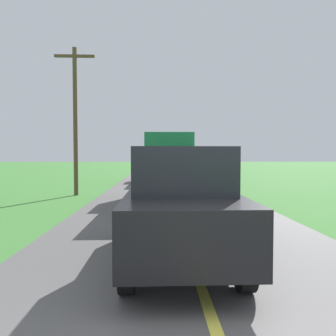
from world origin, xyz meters
The scene contains 4 objects.
banana_truck_near centered at (-0.06, 10.08, 1.47)m, with size 2.38×5.82×2.80m.
banana_truck_far centered at (-0.06, 19.70, 1.45)m, with size 2.38×5.84×2.80m.
utility_pole_roadside centered at (-4.47, 12.13, 3.77)m, with size 1.88×0.20×6.99m.
following_car centered at (-0.22, 2.63, 1.07)m, with size 1.74×4.10×1.92m.
Camera 1 is at (-0.60, -2.50, 1.86)m, focal length 32.47 mm.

